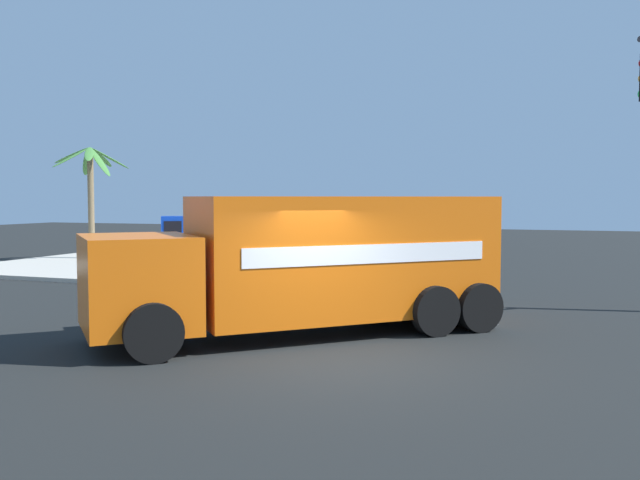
{
  "coord_description": "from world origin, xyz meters",
  "views": [
    {
      "loc": [
        -10.8,
        -3.57,
        2.73
      ],
      "look_at": [
        1.59,
        0.95,
        1.92
      ],
      "focal_mm": 38.62,
      "sensor_mm": 36.0,
      "label": 1
    }
  ],
  "objects": [
    {
      "name": "ground_plane",
      "position": [
        0.0,
        0.0,
        0.0
      ],
      "size": [
        100.0,
        100.0,
        0.0
      ],
      "primitive_type": "plane",
      "color": "black"
    },
    {
      "name": "sidewalk_corner_far",
      "position": [
        12.56,
        12.56,
        0.07
      ],
      "size": [
        11.16,
        11.16,
        0.14
      ],
      "primitive_type": "cube",
      "color": "#B2ADA0",
      "rests_on": "ground"
    },
    {
      "name": "delivery_truck",
      "position": [
        2.0,
        1.3,
        1.45
      ],
      "size": [
        7.41,
        7.6,
        2.75
      ],
      "color": "orange",
      "rests_on": "ground"
    },
    {
      "name": "vending_machine_red",
      "position": [
        12.85,
        11.29,
        1.07
      ],
      "size": [
        1.1,
        1.15,
        1.85
      ],
      "color": "#0F38B2",
      "rests_on": "sidewalk_corner_far"
    },
    {
      "name": "palm_tree_far",
      "position": [
        13.4,
        15.67,
        3.52
      ],
      "size": [
        3.24,
        3.13,
        4.75
      ],
      "color": "#7A6647",
      "rests_on": "sidewalk_corner_far"
    }
  ]
}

